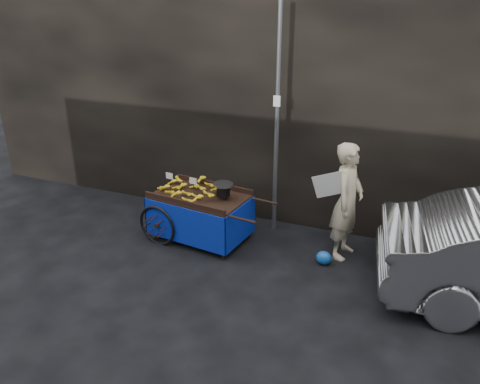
% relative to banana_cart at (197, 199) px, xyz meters
% --- Properties ---
extents(ground, '(80.00, 80.00, 0.00)m').
position_rel_banana_cart_xyz_m(ground, '(0.84, -0.46, -0.74)').
color(ground, black).
rests_on(ground, ground).
extents(building_wall, '(13.50, 2.00, 5.00)m').
position_rel_banana_cart_xyz_m(building_wall, '(1.23, 2.14, 1.76)').
color(building_wall, black).
rests_on(building_wall, ground).
extents(street_pole, '(0.12, 0.10, 4.00)m').
position_rel_banana_cart_xyz_m(street_pole, '(1.14, 0.84, 1.26)').
color(street_pole, slate).
rests_on(street_pole, ground).
extents(banana_cart, '(2.32, 1.28, 1.21)m').
position_rel_banana_cart_xyz_m(banana_cart, '(0.00, 0.00, 0.00)').
color(banana_cart, black).
rests_on(banana_cart, ground).
extents(vendor, '(0.84, 0.78, 1.95)m').
position_rel_banana_cart_xyz_m(vendor, '(2.51, 0.38, 0.23)').
color(vendor, beige).
rests_on(vendor, ground).
extents(plastic_bag, '(0.25, 0.20, 0.23)m').
position_rel_banana_cart_xyz_m(plastic_bag, '(2.29, -0.05, -0.63)').
color(plastic_bag, '#1755AD').
rests_on(plastic_bag, ground).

